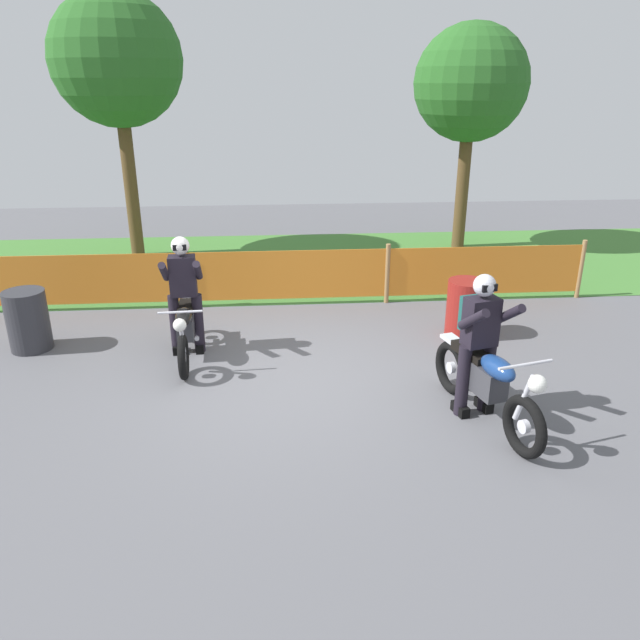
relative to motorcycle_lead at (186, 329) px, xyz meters
name	(u,v)px	position (x,y,z in m)	size (l,w,h in m)	color
ground	(294,380)	(1.46, -0.80, -0.45)	(24.00, 24.00, 0.02)	#5B5B60
grass_verge	(284,264)	(1.46, 4.59, -0.43)	(24.00, 5.10, 0.01)	#427A33
barrier_fence	(287,275)	(1.46, 2.04, 0.10)	(10.46, 0.08, 1.05)	#997547
tree_leftmost	(117,61)	(-1.76, 5.51, 3.54)	(2.62, 2.62, 5.33)	brown
tree_near_left	(471,85)	(5.52, 5.67, 3.11)	(2.44, 2.44, 4.79)	brown
motorcycle_lead	(186,329)	(0.00, 0.00, 0.00)	(0.56, 1.92, 0.91)	black
motorcycle_trailing	(486,383)	(3.58, -2.00, 0.05)	(0.78, 2.09, 1.01)	black
rider_lead	(184,289)	(-0.01, 0.21, 0.51)	(0.57, 0.69, 1.69)	black
rider_trailing	(479,337)	(3.52, -1.78, 0.51)	(0.64, 0.75, 1.69)	black
oil_drum	(466,309)	(4.10, 0.47, 0.00)	(0.58, 0.58, 0.88)	maroon
spare_drum	(28,320)	(-2.30, 0.48, 0.00)	(0.58, 0.58, 0.88)	#2D2D33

